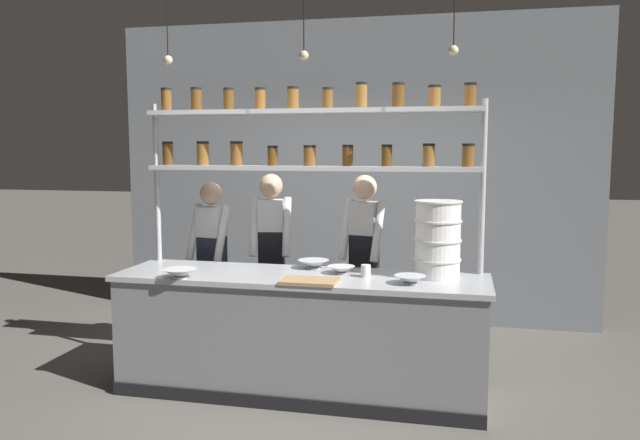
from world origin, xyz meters
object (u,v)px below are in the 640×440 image
object	(u,v)px
prep_bowl_near_right	(341,270)
container_stack	(438,239)
spice_shelf_unit	(310,146)
cutting_board	(310,281)
prep_bowl_center_front	(180,274)
chef_center	(272,252)
prep_bowl_center_back	(410,280)
chef_right	(364,256)
serving_cup_front	(366,271)
chef_left	(212,257)
prep_bowl_near_left	(313,264)

from	to	relation	value
prep_bowl_near_right	container_stack	bearing A→B (deg)	1.06
spice_shelf_unit	cutting_board	bearing A→B (deg)	-76.60
spice_shelf_unit	prep_bowl_center_front	distance (m)	1.41
chef_center	prep_bowl_center_back	xyz separation A→B (m)	(1.31, -0.94, 0.00)
prep_bowl_center_back	chef_right	bearing A→B (deg)	117.20
cutting_board	spice_shelf_unit	bearing A→B (deg)	103.40
chef_right	prep_bowl_center_front	size ratio (longest dim) A/B	6.54
chef_right	prep_bowl_near_right	world-z (taller)	chef_right
chef_center	prep_bowl_near_right	xyz separation A→B (m)	(0.77, -0.69, 0.00)
serving_cup_front	cutting_board	bearing A→B (deg)	-142.29
prep_bowl_near_right	chef_center	bearing A→B (deg)	138.18
prep_bowl_near_right	serving_cup_front	xyz separation A→B (m)	(0.20, -0.09, 0.02)
cutting_board	prep_bowl_center_front	world-z (taller)	prep_bowl_center_front
chef_center	chef_right	xyz separation A→B (m)	(0.84, -0.04, -0.00)
chef_right	prep_bowl_center_back	xyz separation A→B (m)	(0.47, -0.91, 0.00)
cutting_board	prep_bowl_near_right	world-z (taller)	prep_bowl_near_right
chef_left	prep_bowl_center_front	bearing A→B (deg)	-70.34
chef_center	prep_bowl_near_left	distance (m)	0.74
container_stack	serving_cup_front	distance (m)	0.58
chef_left	prep_bowl_near_right	xyz separation A→B (m)	(1.30, -0.59, 0.06)
chef_left	prep_bowl_near_right	world-z (taller)	chef_left
prep_bowl_near_left	prep_bowl_center_back	distance (m)	0.90
cutting_board	chef_center	bearing A→B (deg)	119.94
prep_bowl_center_back	chef_center	bearing A→B (deg)	144.24
chef_left	prep_bowl_center_front	xyz separation A→B (m)	(0.17, -1.02, 0.06)
spice_shelf_unit	serving_cup_front	xyz separation A→B (m)	(0.50, -0.31, -0.93)
cutting_board	serving_cup_front	bearing A→B (deg)	37.71
chef_right	container_stack	size ratio (longest dim) A/B	2.88
chef_left	prep_bowl_center_front	distance (m)	1.04
prep_bowl_center_back	serving_cup_front	distance (m)	0.38
chef_center	cutting_board	size ratio (longest dim) A/B	4.12
spice_shelf_unit	chef_center	world-z (taller)	spice_shelf_unit
prep_bowl_center_back	cutting_board	bearing A→B (deg)	-170.87
serving_cup_front	prep_bowl_center_front	bearing A→B (deg)	-165.82
chef_right	serving_cup_front	distance (m)	0.75
prep_bowl_near_right	prep_bowl_center_back	bearing A→B (deg)	-25.36
cutting_board	prep_bowl_center_front	size ratio (longest dim) A/B	1.59
prep_bowl_center_front	prep_bowl_center_back	distance (m)	1.68
container_stack	prep_bowl_center_front	xyz separation A→B (m)	(-1.85, -0.44, -0.25)
chef_left	chef_right	xyz separation A→B (m)	(1.38, 0.06, 0.05)
prep_bowl_center_front	cutting_board	bearing A→B (deg)	3.35
prep_bowl_near_left	prep_bowl_near_right	xyz separation A→B (m)	(0.25, -0.16, -0.00)
spice_shelf_unit	chef_right	world-z (taller)	spice_shelf_unit
chef_center	prep_bowl_center_front	bearing A→B (deg)	-117.44
prep_bowl_near_left	prep_bowl_center_back	xyz separation A→B (m)	(0.80, -0.41, -0.00)
prep_bowl_near_right	prep_bowl_near_left	bearing A→B (deg)	148.38
chef_left	prep_bowl_near_left	world-z (taller)	chef_left
spice_shelf_unit	prep_bowl_center_front	xyz separation A→B (m)	(-0.83, -0.64, -0.94)
prep_bowl_near_right	serving_cup_front	world-z (taller)	serving_cup_front
prep_bowl_center_back	serving_cup_front	size ratio (longest dim) A/B	2.43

